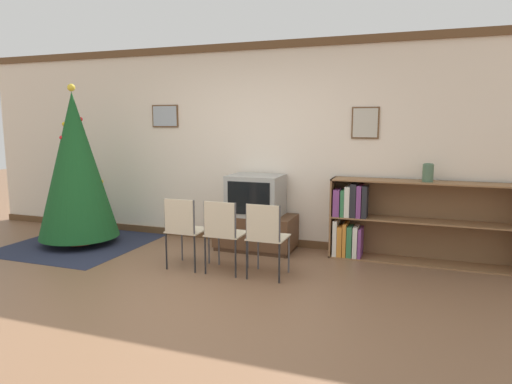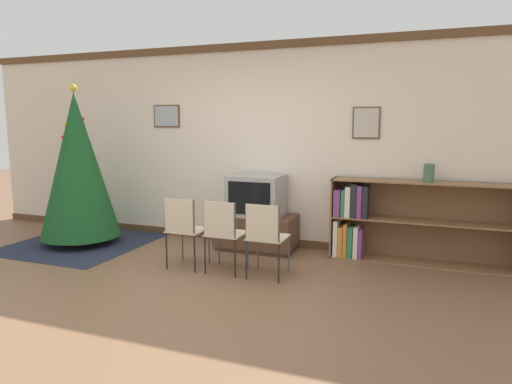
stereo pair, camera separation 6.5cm
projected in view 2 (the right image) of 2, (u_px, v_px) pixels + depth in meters
name	position (u px, v px, depth m)	size (l,w,h in m)	color
ground_plane	(175.00, 301.00, 4.26)	(24.00, 24.00, 0.00)	brown
wall_back	(260.00, 145.00, 6.18)	(9.08, 0.11, 2.70)	silver
area_rug	(82.00, 243.00, 6.32)	(1.74, 1.85, 0.01)	#23283D
christmas_tree	(78.00, 166.00, 6.16)	(1.06, 1.06, 2.15)	maroon
tv_console	(257.00, 232.00, 5.99)	(1.02, 0.56, 0.46)	#412A1A
television	(256.00, 195.00, 5.91)	(0.68, 0.54, 0.53)	#9E9E99
folding_chair_left	(184.00, 228.00, 5.16)	(0.40, 0.40, 0.82)	beige
folding_chair_center	(223.00, 232.00, 4.99)	(0.40, 0.40, 0.82)	beige
folding_chair_right	(265.00, 235.00, 4.82)	(0.40, 0.40, 0.82)	beige
bookshelf	(390.00, 221.00, 5.48)	(2.12, 0.36, 0.98)	olive
vase	(429.00, 173.00, 5.22)	(0.12, 0.12, 0.21)	#47664C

